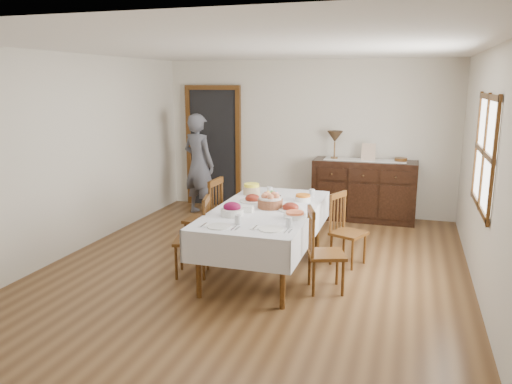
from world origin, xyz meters
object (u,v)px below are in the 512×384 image
(dining_table, at_px, (266,215))
(chair_right_far, at_px, (345,229))
(chair_left_far, at_px, (207,216))
(sideboard, at_px, (364,190))
(chair_right_near, at_px, (322,250))
(person, at_px, (199,161))
(table_lamp, at_px, (335,137))
(chair_left_near, at_px, (196,236))

(dining_table, distance_m, chair_right_far, 1.05)
(chair_left_far, xyz_separation_m, sideboard, (1.81, 2.31, -0.02))
(chair_right_near, bearing_deg, person, 25.06)
(dining_table, relative_size, sideboard, 1.37)
(person, xyz_separation_m, table_lamp, (2.23, 0.45, 0.43))
(table_lamp, bearing_deg, chair_right_near, -83.42)
(sideboard, bearing_deg, chair_left_far, -128.06)
(chair_left_near, height_order, table_lamp, table_lamp)
(chair_right_near, height_order, table_lamp, table_lamp)
(chair_right_near, relative_size, chair_right_far, 1.03)
(chair_right_near, distance_m, table_lamp, 3.22)
(chair_right_near, bearing_deg, table_lamp, -12.93)
(sideboard, bearing_deg, table_lamp, 178.54)
(chair_left_far, bearing_deg, chair_right_far, 98.12)
(dining_table, xyz_separation_m, chair_left_far, (-0.91, 0.36, -0.17))
(dining_table, relative_size, person, 1.23)
(chair_left_far, relative_size, chair_right_far, 1.14)
(dining_table, distance_m, chair_left_near, 0.86)
(person, bearing_deg, table_lamp, -148.24)
(person, bearing_deg, sideboard, -150.59)
(chair_left_far, distance_m, chair_right_far, 1.80)
(dining_table, height_order, sideboard, sideboard)
(chair_right_near, xyz_separation_m, sideboard, (0.15, 3.07, 0.03))
(chair_right_far, bearing_deg, sideboard, 23.00)
(chair_left_near, bearing_deg, chair_left_far, 178.76)
(chair_left_far, xyz_separation_m, person, (-0.93, 1.87, 0.40))
(chair_left_near, distance_m, chair_right_near, 1.48)
(dining_table, relative_size, chair_right_near, 2.45)
(person, bearing_deg, chair_left_far, 136.68)
(chair_right_far, relative_size, sideboard, 0.54)
(table_lamp, bearing_deg, sideboard, -1.46)
(dining_table, bearing_deg, person, 129.40)
(table_lamp, bearing_deg, chair_left_near, -110.18)
(person, distance_m, table_lamp, 2.32)
(dining_table, xyz_separation_m, chair_right_near, (0.75, -0.40, -0.22))
(chair_left_near, distance_m, chair_left_far, 0.76)
(chair_left_far, relative_size, person, 0.55)
(chair_right_far, relative_size, table_lamp, 1.94)
(dining_table, relative_size, chair_left_far, 2.23)
(sideboard, bearing_deg, chair_left_near, -118.16)
(chair_left_near, xyz_separation_m, chair_left_far, (-0.18, 0.74, 0.04))
(chair_left_far, distance_m, sideboard, 2.94)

